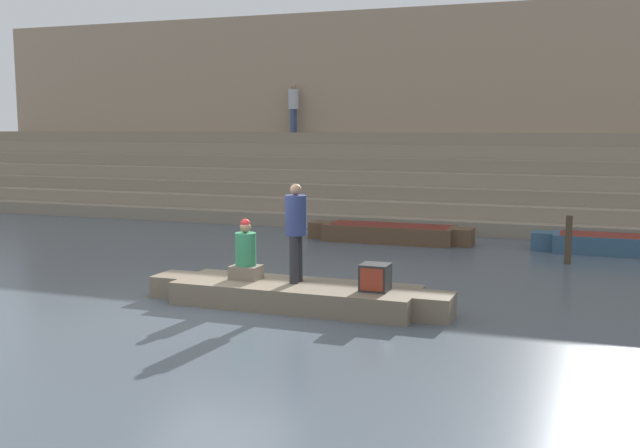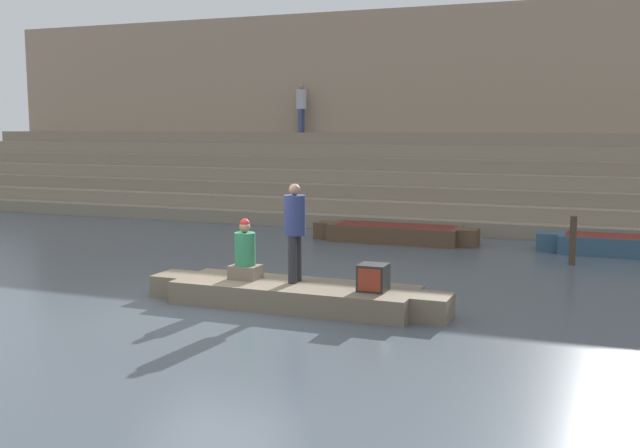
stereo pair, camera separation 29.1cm
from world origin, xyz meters
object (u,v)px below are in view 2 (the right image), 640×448
tv_set (373,278)px  mooring_post (573,241)px  person_standing (295,226)px  moored_boat_distant (394,233)px  person_on_steps (301,105)px  person_rowing (245,255)px  rowboat_main (295,294)px

tv_set → mooring_post: size_ratio=0.42×
tv_set → person_standing: bearing=165.9°
person_standing → mooring_post: bearing=48.3°
tv_set → moored_boat_distant: 7.91m
tv_set → person_on_steps: 15.50m
person_standing → person_rowing: person_standing is taller
person_on_steps → tv_set: bearing=-148.0°
person_rowing → mooring_post: bearing=56.7°
person_rowing → person_on_steps: bearing=117.9°
moored_boat_distant → person_rowing: bearing=-90.1°
moored_boat_distant → mooring_post: bearing=-16.4°
rowboat_main → person_on_steps: bearing=115.7°
rowboat_main → person_standing: (-0.05, 0.12, 1.18)m
rowboat_main → mooring_post: size_ratio=4.96×
tv_set → mooring_post: bearing=56.6°
person_standing → tv_set: size_ratio=3.70×
person_standing → person_rowing: (-0.95, -0.06, -0.57)m
person_standing → person_on_steps: person_on_steps is taller
rowboat_main → person_standing: bearing=115.1°
moored_boat_distant → person_on_steps: (-5.16, 5.77, 3.62)m
moored_boat_distant → person_standing: bearing=-83.0°
person_on_steps → moored_boat_distant: bearing=-133.6°
person_rowing → tv_set: bearing=6.5°
person_rowing → tv_set: size_ratio=2.33×
rowboat_main → person_on_steps: (-5.53, 13.41, 3.65)m
mooring_post → person_on_steps: person_on_steps is taller
rowboat_main → mooring_post: mooring_post is taller
person_rowing → mooring_post: person_rowing is taller
person_rowing → mooring_post: 7.85m
moored_boat_distant → person_on_steps: size_ratio=2.59×
person_rowing → person_on_steps: size_ratio=0.63×
person_standing → tv_set: person_standing is taller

